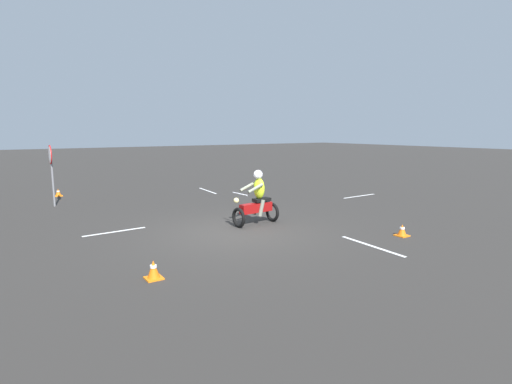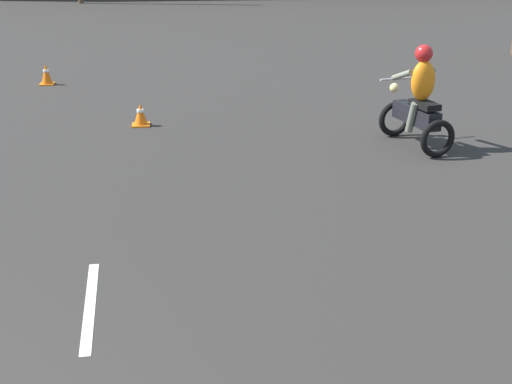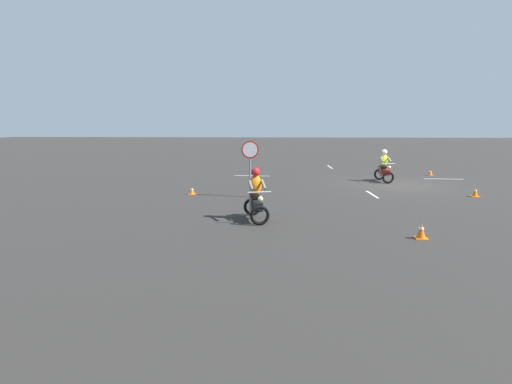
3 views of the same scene
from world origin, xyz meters
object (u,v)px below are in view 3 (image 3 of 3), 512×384
object	(u,v)px
motorcycle_rider_foreground	(384,168)
motorcycle_rider_background	(256,197)
traffic_cone_near_left	(421,232)
traffic_cone_mid_left	(430,173)
traffic_cone_near_right	(475,193)
stop_sign	(250,158)
traffic_cone_far_center	(192,191)

from	to	relation	value
motorcycle_rider_foreground	motorcycle_rider_background	world-z (taller)	same
traffic_cone_near_left	traffic_cone_mid_left	bearing A→B (deg)	-111.36
traffic_cone_near_left	traffic_cone_mid_left	size ratio (longest dim) A/B	1.28
motorcycle_rider_foreground	traffic_cone_near_right	distance (m)	4.99
motorcycle_rider_background	traffic_cone_mid_left	size ratio (longest dim) A/B	5.15
motorcycle_rider_foreground	traffic_cone_mid_left	world-z (taller)	motorcycle_rider_foreground
traffic_cone_near_left	traffic_cone_near_right	world-z (taller)	traffic_cone_near_left
motorcycle_rider_foreground	motorcycle_rider_background	xyz separation A→B (m)	(6.21, 8.56, 0.00)
stop_sign	traffic_cone_near_left	world-z (taller)	stop_sign
motorcycle_rider_background	stop_sign	distance (m)	3.95
stop_sign	traffic_cone_near_right	distance (m)	9.42
stop_sign	traffic_cone_near_left	bearing A→B (deg)	130.84
motorcycle_rider_background	traffic_cone_mid_left	world-z (taller)	motorcycle_rider_background
traffic_cone_near_right	traffic_cone_mid_left	distance (m)	6.72
traffic_cone_near_left	traffic_cone_far_center	bearing A→B (deg)	-39.66
motorcycle_rider_background	traffic_cone_far_center	size ratio (longest dim) A/B	5.19
traffic_cone_near_right	traffic_cone_far_center	bearing A→B (deg)	0.38
traffic_cone_mid_left	traffic_cone_near_right	bearing A→B (deg)	84.22
stop_sign	motorcycle_rider_background	bearing A→B (deg)	96.40
traffic_cone_near_left	traffic_cone_far_center	distance (m)	9.65
stop_sign	traffic_cone_near_right	bearing A→B (deg)	-176.57
traffic_cone_mid_left	traffic_cone_far_center	bearing A→B (deg)	28.45
stop_sign	traffic_cone_mid_left	world-z (taller)	stop_sign
stop_sign	traffic_cone_mid_left	bearing A→B (deg)	-143.99
stop_sign	traffic_cone_far_center	distance (m)	2.96
stop_sign	traffic_cone_near_right	world-z (taller)	stop_sign
traffic_cone_far_center	stop_sign	bearing A→B (deg)	169.25
motorcycle_rider_background	stop_sign	world-z (taller)	stop_sign
motorcycle_rider_background	stop_sign	xyz separation A→B (m)	(0.43, -3.82, 0.91)
motorcycle_rider_background	traffic_cone_near_right	distance (m)	9.90
motorcycle_rider_background	traffic_cone_near_right	bearing A→B (deg)	-166.74
motorcycle_rider_background	traffic_cone_far_center	world-z (taller)	motorcycle_rider_background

